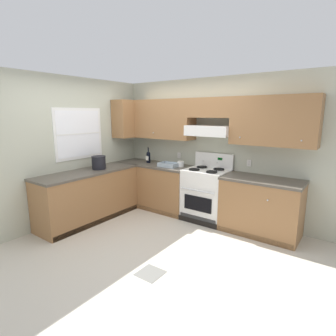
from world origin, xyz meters
TOP-DOWN VIEW (x-y plane):
  - ground_plane at (0.00, 0.00)m, footprint 7.04×7.04m
  - floor_accent_tile at (0.73, -0.66)m, footprint 0.30×0.30m
  - wall_back at (0.41, 1.53)m, footprint 4.68×0.57m
  - wall_left at (-1.59, 0.23)m, footprint 0.47×4.00m
  - counter_back_run at (0.21, 1.24)m, footprint 3.60×0.65m
  - counter_left_run at (-1.24, -0.00)m, footprint 0.63×1.91m
  - stove at (0.46, 1.25)m, footprint 0.76×0.62m
  - wine_bottle at (-0.90, 1.27)m, footprint 0.08×0.08m
  - bowl at (-0.32, 1.17)m, footprint 0.37×0.26m
  - bucket at (-1.22, 0.23)m, footprint 0.26×0.26m
  - paper_towel_roll at (-0.13, 1.30)m, footprint 0.12×0.12m

SIDE VIEW (x-z plane):
  - ground_plane at x=0.00m, z-range 0.00..0.00m
  - floor_accent_tile at x=0.73m, z-range 0.00..0.01m
  - counter_back_run at x=0.21m, z-range 0.00..0.91m
  - counter_left_run at x=-1.24m, z-range 0.00..0.91m
  - stove at x=0.46m, z-range -0.12..1.08m
  - bowl at x=-0.32m, z-range 0.90..0.97m
  - paper_towel_roll at x=-0.13m, z-range 0.91..1.02m
  - bucket at x=-1.22m, z-range 0.92..1.16m
  - wine_bottle at x=-0.90m, z-range 0.87..1.20m
  - wall_left at x=-1.59m, z-range 0.07..2.62m
  - wall_back at x=0.41m, z-range 0.20..2.75m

